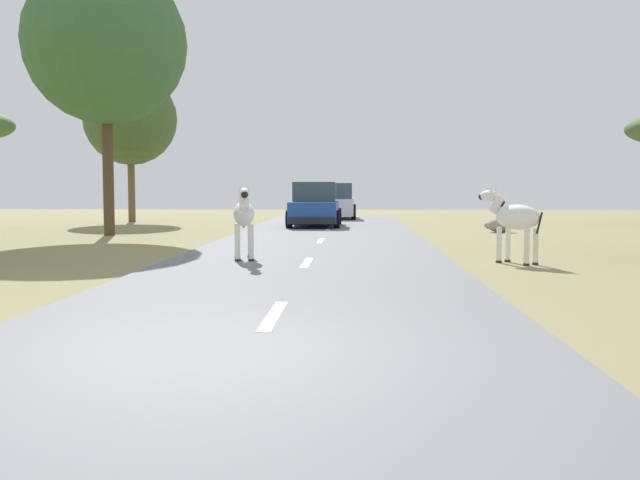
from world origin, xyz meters
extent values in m
plane|color=#8E8456|center=(0.00, 0.00, 0.00)|extent=(90.00, 90.00, 0.00)
cube|color=slate|center=(0.37, 0.00, 0.03)|extent=(6.00, 64.00, 0.05)
cube|color=silver|center=(0.37, 2.00, 0.05)|extent=(0.16, 2.00, 0.01)
cube|color=silver|center=(0.37, 8.00, 0.05)|extent=(0.16, 2.00, 0.01)
cube|color=silver|center=(0.37, 14.00, 0.05)|extent=(0.16, 2.00, 0.01)
cube|color=silver|center=(0.37, 20.00, 0.05)|extent=(0.16, 2.00, 0.01)
cube|color=silver|center=(0.37, 26.00, 0.05)|extent=(0.16, 2.00, 0.01)
ellipsoid|color=silver|center=(-1.00, 8.62, 1.02)|extent=(0.62, 1.15, 0.52)
cylinder|color=silver|center=(-1.08, 8.25, 0.42)|extent=(0.13, 0.13, 0.75)
cylinder|color=#28231E|center=(-1.08, 8.25, 0.07)|extent=(0.15, 0.15, 0.05)
cylinder|color=silver|center=(-0.80, 8.29, 0.42)|extent=(0.13, 0.13, 0.75)
cylinder|color=#28231E|center=(-0.80, 8.29, 0.07)|extent=(0.15, 0.15, 0.05)
cylinder|color=silver|center=(-1.20, 8.95, 0.42)|extent=(0.13, 0.13, 0.75)
cylinder|color=#28231E|center=(-1.20, 8.95, 0.07)|extent=(0.15, 0.15, 0.05)
cylinder|color=silver|center=(-0.92, 9.00, 0.42)|extent=(0.13, 0.13, 0.75)
cylinder|color=#28231E|center=(-0.92, 9.00, 0.07)|extent=(0.15, 0.15, 0.05)
cylinder|color=silver|center=(-0.91, 8.11, 1.28)|extent=(0.26, 0.42, 0.44)
cube|color=black|center=(-0.91, 8.11, 1.37)|extent=(0.10, 0.36, 0.30)
ellipsoid|color=silver|center=(-0.87, 7.85, 1.45)|extent=(0.28, 0.50, 0.24)
ellipsoid|color=black|center=(-0.83, 7.66, 1.43)|extent=(0.17, 0.19, 0.14)
cone|color=silver|center=(-0.96, 7.96, 1.56)|extent=(0.10, 0.10, 0.14)
cone|color=silver|center=(-0.82, 7.98, 1.56)|extent=(0.10, 0.10, 0.14)
cylinder|color=black|center=(-1.09, 9.16, 0.92)|extent=(0.07, 0.16, 0.44)
ellipsoid|color=silver|center=(4.67, 8.49, 0.96)|extent=(1.01, 1.13, 0.52)
cylinder|color=silver|center=(4.56, 8.85, 0.37)|extent=(0.15, 0.15, 0.74)
cylinder|color=#28231E|center=(4.56, 8.85, 0.02)|extent=(0.18, 0.18, 0.05)
cylinder|color=silver|center=(4.34, 8.68, 0.37)|extent=(0.15, 0.15, 0.74)
cylinder|color=#28231E|center=(4.34, 8.68, 0.02)|extent=(0.18, 0.18, 0.05)
cylinder|color=silver|center=(5.00, 8.29, 0.37)|extent=(0.15, 0.15, 0.74)
cylinder|color=#28231E|center=(5.00, 8.29, 0.02)|extent=(0.18, 0.18, 0.05)
cylinder|color=silver|center=(4.78, 8.12, 0.37)|extent=(0.15, 0.15, 0.74)
cylinder|color=#28231E|center=(4.78, 8.12, 0.02)|extent=(0.18, 0.18, 0.05)
cylinder|color=silver|center=(4.35, 8.90, 1.23)|extent=(0.40, 0.43, 0.44)
cube|color=black|center=(4.35, 8.90, 1.32)|extent=(0.25, 0.31, 0.30)
ellipsoid|color=silver|center=(4.19, 9.10, 1.39)|extent=(0.45, 0.50, 0.24)
ellipsoid|color=black|center=(4.07, 9.25, 1.37)|extent=(0.21, 0.22, 0.14)
cone|color=silver|center=(4.32, 9.05, 1.51)|extent=(0.13, 0.13, 0.14)
cone|color=silver|center=(4.21, 8.96, 1.51)|extent=(0.13, 0.13, 0.14)
cylinder|color=black|center=(5.00, 8.05, 0.86)|extent=(0.13, 0.15, 0.44)
cube|color=#1E479E|center=(-0.22, 21.92, 0.63)|extent=(1.82, 4.21, 0.80)
cube|color=#334751|center=(-0.22, 22.12, 1.41)|extent=(1.65, 2.21, 0.76)
cube|color=black|center=(-0.23, 19.76, 0.36)|extent=(1.71, 0.17, 0.24)
cylinder|color=black|center=(-1.13, 20.58, 0.39)|extent=(0.22, 0.68, 0.68)
cylinder|color=black|center=(0.67, 20.57, 0.39)|extent=(0.22, 0.68, 0.68)
cylinder|color=black|center=(-1.11, 23.28, 0.39)|extent=(0.22, 0.68, 0.68)
cylinder|color=black|center=(0.69, 23.27, 0.39)|extent=(0.22, 0.68, 0.68)
cube|color=silver|center=(0.40, 29.01, 0.63)|extent=(1.80, 4.20, 0.80)
cube|color=#334751|center=(0.40, 28.81, 1.41)|extent=(1.64, 2.20, 0.76)
cube|color=black|center=(0.40, 31.17, 0.36)|extent=(1.71, 0.16, 0.24)
cylinder|color=black|center=(1.30, 30.36, 0.39)|extent=(0.22, 0.68, 0.68)
cylinder|color=black|center=(-0.50, 30.37, 0.39)|extent=(0.22, 0.68, 0.68)
cylinder|color=black|center=(1.30, 27.66, 0.39)|extent=(0.22, 0.68, 0.68)
cylinder|color=black|center=(-0.50, 27.67, 0.39)|extent=(0.22, 0.68, 0.68)
cylinder|color=#4C3823|center=(-6.71, 16.80, 2.07)|extent=(0.35, 0.35, 4.13)
sphere|color=#386633|center=(-6.71, 16.80, 6.22)|extent=(5.22, 5.22, 5.22)
cylinder|color=brown|center=(-8.86, 26.08, 1.51)|extent=(0.32, 0.32, 3.02)
sphere|color=#425B2D|center=(-8.86, 26.08, 4.70)|extent=(4.21, 4.21, 4.21)
ellipsoid|color=gray|center=(6.57, 21.54, 0.13)|extent=(0.46, 0.38, 0.25)
ellipsoid|color=gray|center=(6.44, 19.00, 0.25)|extent=(0.89, 0.66, 0.50)
camera|label=1|loc=(1.31, -6.36, 1.56)|focal=40.27mm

